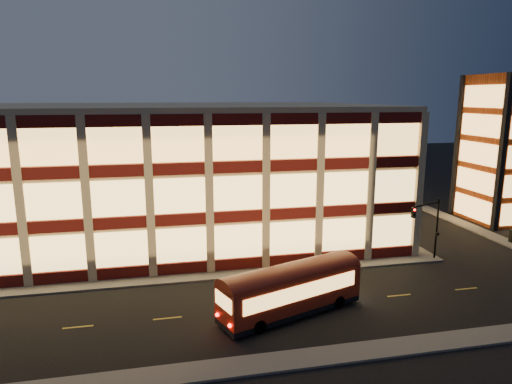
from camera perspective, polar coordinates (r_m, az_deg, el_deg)
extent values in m
plane|color=black|center=(39.60, -8.27, -11.16)|extent=(200.00, 200.00, 0.00)
cube|color=#514F4C|center=(40.45, -12.69, -10.71)|extent=(54.00, 2.00, 0.15)
cube|color=#514F4C|center=(60.97, 12.65, -2.97)|extent=(2.00, 30.00, 0.15)
cube|color=#514F4C|center=(66.26, 21.34, -2.32)|extent=(2.00, 30.00, 0.15)
cube|color=#514F4C|center=(28.08, -6.29, -21.34)|extent=(100.00, 2.00, 0.15)
cube|color=tan|center=(54.08, -12.93, 2.64)|extent=(50.00, 30.00, 14.00)
cube|color=tan|center=(53.43, -13.29, 10.33)|extent=(50.40, 30.40, 0.50)
cube|color=#470C0A|center=(41.06, -12.72, -9.50)|extent=(50.10, 0.25, 1.00)
cube|color=#FFCC6B|center=(40.37, -12.86, -6.72)|extent=(49.00, 0.20, 3.00)
cube|color=#470C0A|center=(60.47, 11.92, -2.50)|extent=(0.25, 30.10, 1.00)
cube|color=#FFCC6B|center=(59.99, 11.99, -0.56)|extent=(0.20, 29.00, 3.00)
cube|color=#470C0A|center=(39.68, -13.01, -3.57)|extent=(50.10, 0.25, 1.00)
cube|color=#FFCC6B|center=(39.21, -13.15, -0.61)|extent=(49.00, 0.20, 3.00)
cube|color=#470C0A|center=(59.55, 12.10, 1.61)|extent=(0.25, 30.10, 1.00)
cube|color=#FFCC6B|center=(59.21, 12.17, 3.61)|extent=(0.20, 29.00, 3.00)
cube|color=#470C0A|center=(38.76, -13.31, 2.71)|extent=(50.10, 0.25, 1.00)
cube|color=#FFCC6B|center=(38.52, -13.46, 5.80)|extent=(49.00, 0.20, 3.00)
cube|color=#470C0A|center=(58.94, 12.29, 5.82)|extent=(0.25, 30.10, 1.00)
cube|color=#FFCC6B|center=(58.76, 12.36, 7.85)|extent=(0.20, 29.00, 3.00)
cube|color=#8C3814|center=(64.47, 28.86, 4.71)|extent=(8.00, 8.00, 18.00)
cube|color=black|center=(58.86, 28.42, 4.21)|extent=(0.60, 0.60, 18.00)
cube|color=black|center=(65.11, 23.89, 5.23)|extent=(0.60, 0.60, 18.00)
cube|color=black|center=(70.09, 29.22, 5.14)|extent=(0.60, 0.60, 18.00)
cube|color=#FFB759|center=(63.04, 25.39, -1.75)|extent=(0.16, 6.60, 2.60)
cube|color=#FFB759|center=(62.39, 25.67, 1.29)|extent=(0.16, 6.60, 2.60)
cube|color=#FFB759|center=(61.92, 25.95, 4.38)|extent=(0.16, 6.60, 2.60)
cube|color=#FFB759|center=(61.64, 26.24, 7.51)|extent=(0.16, 6.60, 2.60)
cube|color=#FFB759|center=(61.55, 26.53, 10.66)|extent=(0.16, 6.60, 2.60)
cylinder|color=black|center=(46.84, 21.64, -4.35)|extent=(0.18, 0.18, 6.00)
cylinder|color=black|center=(44.64, 20.56, -1.46)|extent=(3.56, 1.63, 0.14)
cube|color=black|center=(43.22, 19.08, -2.46)|extent=(0.32, 0.32, 0.95)
sphere|color=#FF0C05|center=(43.00, 19.23, -2.13)|extent=(0.20, 0.20, 0.20)
cube|color=black|center=(46.79, 21.74, -4.88)|extent=(0.25, 0.18, 0.28)
cube|color=black|center=(39.22, 29.37, -4.79)|extent=(0.32, 0.32, 0.95)
cube|color=maroon|center=(33.52, 4.39, -12.02)|extent=(11.20, 6.31, 2.51)
cube|color=black|center=(34.15, 4.35, -14.29)|extent=(11.20, 6.31, 0.38)
cylinder|color=black|center=(31.45, 0.36, -16.47)|extent=(1.04, 0.65, 0.98)
cylinder|color=black|center=(33.27, -1.94, -14.79)|extent=(1.04, 0.65, 0.98)
cylinder|color=black|center=(35.30, 10.25, -13.34)|extent=(1.04, 0.65, 0.98)
cylinder|color=black|center=(36.93, 7.69, -12.07)|extent=(1.04, 0.65, 0.98)
cube|color=#FFB759|center=(32.38, 5.90, -12.32)|extent=(9.05, 3.35, 1.09)
cube|color=#FFB759|center=(34.43, 2.99, -10.74)|extent=(9.05, 3.35, 1.09)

